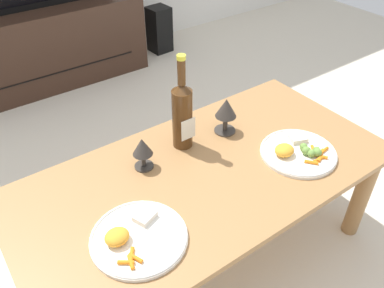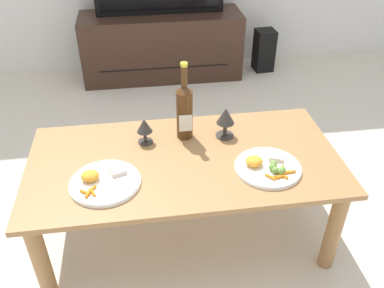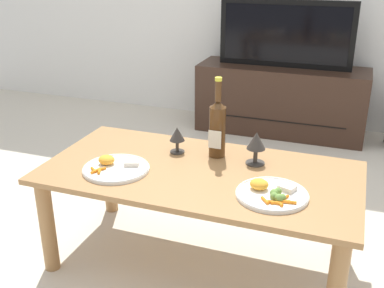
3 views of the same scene
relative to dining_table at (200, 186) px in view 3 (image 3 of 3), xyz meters
name	(u,v)px [view 3 (image 3 of 3)]	position (x,y,z in m)	size (l,w,h in m)	color
ground_plane	(199,261)	(0.00, 0.00, -0.41)	(6.40, 6.40, 0.00)	beige
dining_table	(200,186)	(0.00, 0.00, 0.00)	(1.39, 0.70, 0.48)	#9E7042
tv_stand	(281,100)	(0.05, 1.88, -0.13)	(1.33, 0.43, 0.54)	#382319
tv_screen	(286,34)	(0.05, 1.88, 0.39)	(1.03, 0.05, 0.51)	black
wine_bottle	(217,126)	(0.02, 0.18, 0.23)	(0.08, 0.08, 0.38)	#4C2D14
goblet_left	(177,136)	(-0.17, 0.15, 0.16)	(0.07, 0.07, 0.13)	#38332D
goblet_right	(256,143)	(0.22, 0.15, 0.18)	(0.09, 0.09, 0.15)	#38332D
dinner_plate_left	(115,167)	(-0.35, -0.12, 0.09)	(0.29, 0.29, 0.05)	white
dinner_plate_right	(272,193)	(0.34, -0.13, 0.09)	(0.29, 0.29, 0.05)	white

